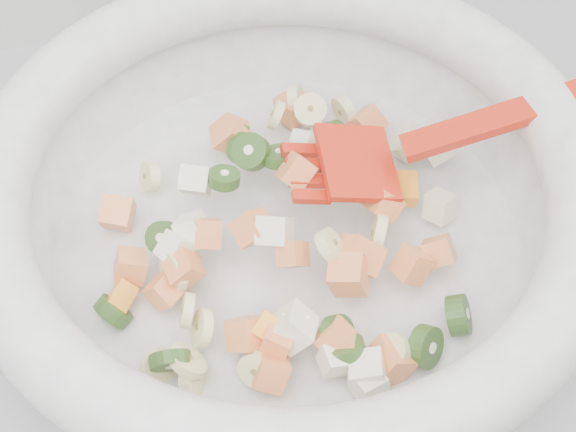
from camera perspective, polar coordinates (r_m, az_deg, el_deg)
name	(u,v)px	position (r m, az deg, el deg)	size (l,w,h in m)	color
counter	(387,430)	(1.08, 6.44, -13.58)	(2.00, 0.60, 0.90)	gray
mixing_bowl	(289,202)	(0.59, 0.04, 0.90)	(0.50, 0.42, 0.13)	white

